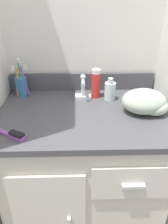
{
  "coord_description": "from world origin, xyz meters",
  "views": [
    {
      "loc": [
        -0.03,
        -0.95,
        1.35
      ],
      "look_at": [
        0.0,
        -0.03,
        0.82
      ],
      "focal_mm": 35.0,
      "sensor_mm": 36.0,
      "label": 1
    }
  ],
  "objects_px": {
    "toothbrush_cup": "(21,85)",
    "soap_dispenser": "(110,91)",
    "hairbrush": "(11,134)",
    "shaving_cream_can": "(96,84)",
    "hand_towel": "(146,102)"
  },
  "relations": [
    {
      "from": "soap_dispenser",
      "to": "hairbrush",
      "type": "bearing_deg",
      "value": -143.5
    },
    {
      "from": "soap_dispenser",
      "to": "hairbrush",
      "type": "xyz_separation_m",
      "value": [
        -0.46,
        -0.34,
        -0.04
      ]
    },
    {
      "from": "shaving_cream_can",
      "to": "hand_towel",
      "type": "bearing_deg",
      "value": -38.3
    },
    {
      "from": "shaving_cream_can",
      "to": "hairbrush",
      "type": "xyz_separation_m",
      "value": [
        -0.38,
        -0.37,
        -0.07
      ]
    },
    {
      "from": "hairbrush",
      "to": "soap_dispenser",
      "type": "bearing_deg",
      "value": 65.7
    },
    {
      "from": "soap_dispenser",
      "to": "hand_towel",
      "type": "distance_m",
      "value": 0.22
    },
    {
      "from": "shaving_cream_can",
      "to": "hand_towel",
      "type": "relative_size",
      "value": 0.73
    },
    {
      "from": "shaving_cream_can",
      "to": "hairbrush",
      "type": "relative_size",
      "value": 0.88
    },
    {
      "from": "toothbrush_cup",
      "to": "soap_dispenser",
      "type": "relative_size",
      "value": 1.55
    },
    {
      "from": "toothbrush_cup",
      "to": "hairbrush",
      "type": "bearing_deg",
      "value": -84.4
    },
    {
      "from": "hand_towel",
      "to": "hairbrush",
      "type": "bearing_deg",
      "value": -163.01
    },
    {
      "from": "soap_dispenser",
      "to": "hand_towel",
      "type": "bearing_deg",
      "value": -43.4
    },
    {
      "from": "hairbrush",
      "to": "hand_towel",
      "type": "xyz_separation_m",
      "value": [
        0.62,
        0.19,
        0.05
      ]
    },
    {
      "from": "shaving_cream_can",
      "to": "hand_towel",
      "type": "distance_m",
      "value": 0.3
    },
    {
      "from": "toothbrush_cup",
      "to": "hairbrush",
      "type": "xyz_separation_m",
      "value": [
        0.04,
        -0.41,
        -0.05
      ]
    }
  ]
}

